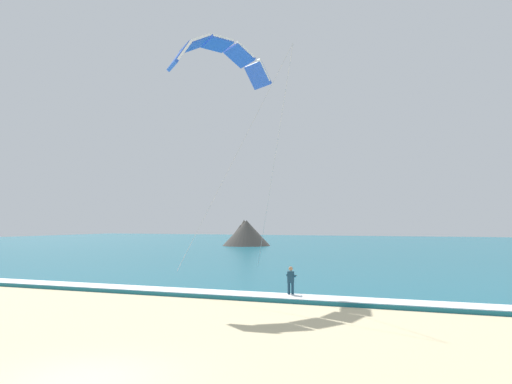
{
  "coord_description": "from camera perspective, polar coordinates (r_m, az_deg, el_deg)",
  "views": [
    {
      "loc": [
        9.21,
        -11.33,
        4.05
      ],
      "look_at": [
        -2.37,
        17.91,
        5.81
      ],
      "focal_mm": 37.26,
      "sensor_mm": 36.0,
      "label": 1
    }
  ],
  "objects": [
    {
      "name": "sea",
      "position": [
        85.82,
        15.5,
        -5.73
      ],
      "size": [
        200.0,
        120.0,
        0.2
      ],
      "primitive_type": "cube",
      "color": "#146075",
      "rests_on": "ground"
    },
    {
      "name": "surfboard",
      "position": [
        28.45,
        3.75,
        -11.33
      ],
      "size": [
        0.67,
        1.45,
        0.09
      ],
      "color": "white",
      "rests_on": "ground"
    },
    {
      "name": "kite_primary",
      "position": [
        34.66,
        -3.93,
        14.44
      ],
      "size": [
        7.84,
        7.06,
        14.47
      ],
      "color": "blue"
    },
    {
      "name": "surf_foam",
      "position": [
        28.07,
        2.29,
        -11.05
      ],
      "size": [
        200.0,
        1.86,
        0.04
      ],
      "primitive_type": "cube",
      "color": "white",
      "rests_on": "sea"
    },
    {
      "name": "ground_plane",
      "position": [
        15.15,
        -17.8,
        -18.57
      ],
      "size": [
        200.0,
        200.0,
        0.0
      ],
      "primitive_type": "plane",
      "color": "beige"
    },
    {
      "name": "kitesurfer",
      "position": [
        28.35,
        3.75,
        -9.5
      ],
      "size": [
        0.58,
        0.58,
        1.69
      ],
      "color": "#143347",
      "rests_on": "ground"
    },
    {
      "name": "headland_left",
      "position": [
        85.86,
        -1.23,
        -4.52
      ],
      "size": [
        8.04,
        8.04,
        4.37
      ],
      "color": "#665B51",
      "rests_on": "ground"
    }
  ]
}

